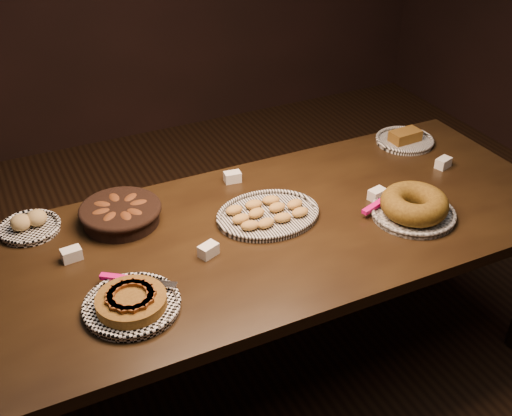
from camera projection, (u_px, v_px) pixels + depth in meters
name	position (u px, v px, depth m)	size (l,w,h in m)	color
ground	(270.00, 365.00, 2.87)	(5.00, 5.00, 0.00)	black
buffet_table	(272.00, 242.00, 2.50)	(2.40, 1.00, 0.75)	black
apple_tart_plate	(131.00, 303.00, 2.06)	(0.33, 0.34, 0.06)	white
madeleine_platter	(267.00, 214.00, 2.51)	(0.41, 0.34, 0.05)	black
bundt_cake_plate	(414.00, 207.00, 2.50)	(0.36, 0.34, 0.10)	black
croissant_basket	(120.00, 212.00, 2.47)	(0.35, 0.35, 0.08)	black
bread_roll_plate	(29.00, 225.00, 2.43)	(0.23, 0.23, 0.07)	white
loaf_plate	(405.00, 139.00, 3.04)	(0.28, 0.28, 0.06)	black
tent_cards	(276.00, 204.00, 2.56)	(1.71, 0.50, 0.04)	white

